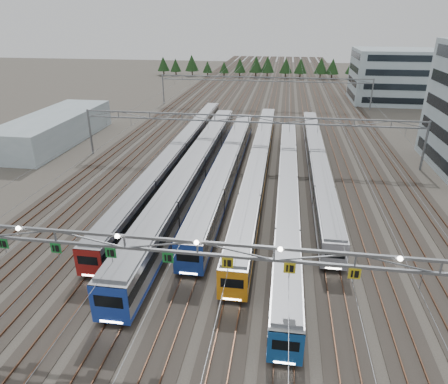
# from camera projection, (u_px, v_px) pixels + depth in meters

# --- Properties ---
(ground) EXTENTS (400.00, 400.00, 0.00)m
(ground) POSITION_uv_depth(u_px,v_px,m) (200.00, 325.00, 32.14)
(ground) COLOR #47423A
(ground) RESTS_ON ground
(track_bed) EXTENTS (54.00, 260.00, 5.42)m
(track_bed) POSITION_uv_depth(u_px,v_px,m) (266.00, 92.00, 121.90)
(track_bed) COLOR #2D2823
(track_bed) RESTS_ON ground
(train_a) EXTENTS (2.65, 66.28, 3.45)m
(train_a) POSITION_uv_depth(u_px,v_px,m) (179.00, 152.00, 66.44)
(train_a) COLOR black
(train_a) RESTS_ON ground
(train_b) EXTENTS (3.18, 61.35, 4.15)m
(train_b) POSITION_uv_depth(u_px,v_px,m) (195.00, 169.00, 58.36)
(train_b) COLOR black
(train_b) RESTS_ON ground
(train_c) EXTENTS (2.91, 52.09, 3.79)m
(train_c) POSITION_uv_depth(u_px,v_px,m) (228.00, 165.00, 60.19)
(train_c) COLOR black
(train_c) RESTS_ON ground
(train_d) EXTENTS (2.67, 63.01, 3.47)m
(train_d) POSITION_uv_depth(u_px,v_px,m) (258.00, 162.00, 61.85)
(train_d) COLOR black
(train_d) RESTS_ON ground
(train_e) EXTENTS (2.56, 57.57, 3.32)m
(train_e) POSITION_uv_depth(u_px,v_px,m) (287.00, 187.00, 53.24)
(train_e) COLOR black
(train_e) RESTS_ON ground
(train_f) EXTENTS (2.55, 55.63, 3.32)m
(train_f) POSITION_uv_depth(u_px,v_px,m) (317.00, 161.00, 62.71)
(train_f) COLOR black
(train_f) RESTS_ON ground
(gantry_near) EXTENTS (56.36, 0.61, 8.08)m
(gantry_near) POSITION_uv_depth(u_px,v_px,m) (196.00, 251.00, 29.16)
(gantry_near) COLOR slate
(gantry_near) RESTS_ON ground
(gantry_mid) EXTENTS (56.36, 0.36, 8.00)m
(gantry_mid) POSITION_uv_depth(u_px,v_px,m) (248.00, 124.00, 65.69)
(gantry_mid) COLOR slate
(gantry_mid) RESTS_ON ground
(gantry_far) EXTENTS (56.36, 0.36, 8.00)m
(gantry_far) POSITION_uv_depth(u_px,v_px,m) (264.00, 83.00, 106.35)
(gantry_far) COLOR slate
(gantry_far) RESTS_ON ground
(depot_bldg_north) EXTENTS (22.00, 18.00, 14.37)m
(depot_bldg_north) POSITION_uv_depth(u_px,v_px,m) (393.00, 76.00, 112.19)
(depot_bldg_north) COLOR #9AB1B8
(depot_bldg_north) RESTS_ON ground
(west_shed) EXTENTS (10.00, 30.00, 5.29)m
(west_shed) POSITION_uv_depth(u_px,v_px,m) (55.00, 128.00, 77.81)
(west_shed) COLOR #9AB1B8
(west_shed) RESTS_ON ground
(treeline) EXTENTS (81.20, 5.60, 7.02)m
(treeline) POSITION_uv_depth(u_px,v_px,m) (254.00, 66.00, 159.63)
(treeline) COLOR #332114
(treeline) RESTS_ON ground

